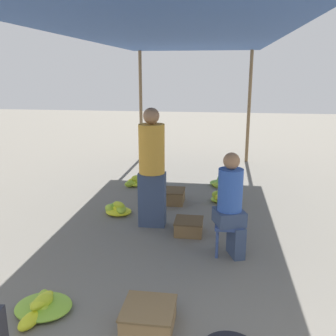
{
  "coord_description": "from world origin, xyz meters",
  "views": [
    {
      "loc": [
        0.7,
        -1.07,
        2.24
      ],
      "look_at": [
        0.0,
        3.81,
        0.95
      ],
      "focal_mm": 40.0,
      "sensor_mm": 36.0,
      "label": 1
    }
  ],
  "objects_px": {
    "banana_pile_left_0": "(42,307)",
    "crate_near": "(172,196)",
    "crate_far": "(149,317)",
    "stool": "(229,230)",
    "banana_pile_left_2": "(137,182)",
    "crate_mid": "(189,227)",
    "banana_pile_right_1": "(223,197)",
    "vendor_seated": "(231,203)",
    "banana_pile_left_1": "(117,209)",
    "banana_pile_right_0": "(221,183)",
    "shopper_walking_mid": "(152,166)"
  },
  "relations": [
    {
      "from": "banana_pile_right_1",
      "to": "crate_near",
      "type": "distance_m",
      "value": 0.89
    },
    {
      "from": "vendor_seated",
      "to": "crate_mid",
      "type": "bearing_deg",
      "value": 135.99
    },
    {
      "from": "banana_pile_left_2",
      "to": "banana_pile_left_0",
      "type": "bearing_deg",
      "value": -89.88
    },
    {
      "from": "banana_pile_left_2",
      "to": "crate_mid",
      "type": "bearing_deg",
      "value": -59.93
    },
    {
      "from": "crate_mid",
      "to": "banana_pile_left_2",
      "type": "bearing_deg",
      "value": 120.07
    },
    {
      "from": "banana_pile_left_0",
      "to": "banana_pile_left_2",
      "type": "xyz_separation_m",
      "value": [
        -0.01,
        4.13,
        0.02
      ]
    },
    {
      "from": "vendor_seated",
      "to": "banana_pile_right_1",
      "type": "height_order",
      "value": "vendor_seated"
    },
    {
      "from": "crate_far",
      "to": "stool",
      "type": "bearing_deg",
      "value": 64.66
    },
    {
      "from": "vendor_seated",
      "to": "banana_pile_left_2",
      "type": "distance_m",
      "value": 3.27
    },
    {
      "from": "banana_pile_left_0",
      "to": "shopper_walking_mid",
      "type": "distance_m",
      "value": 2.46
    },
    {
      "from": "banana_pile_right_1",
      "to": "crate_far",
      "type": "xyz_separation_m",
      "value": [
        -0.65,
        -3.44,
        0.01
      ]
    },
    {
      "from": "banana_pile_left_0",
      "to": "banana_pile_left_2",
      "type": "height_order",
      "value": "banana_pile_left_2"
    },
    {
      "from": "crate_mid",
      "to": "crate_far",
      "type": "bearing_deg",
      "value": -94.98
    },
    {
      "from": "vendor_seated",
      "to": "banana_pile_left_0",
      "type": "xyz_separation_m",
      "value": [
        -1.78,
        -1.45,
        -0.61
      ]
    },
    {
      "from": "crate_far",
      "to": "banana_pile_right_0",
      "type": "bearing_deg",
      "value": 81.91
    },
    {
      "from": "banana_pile_left_2",
      "to": "crate_mid",
      "type": "height_order",
      "value": "banana_pile_left_2"
    },
    {
      "from": "banana_pile_right_1",
      "to": "crate_mid",
      "type": "relative_size",
      "value": 1.08
    },
    {
      "from": "banana_pile_right_1",
      "to": "crate_near",
      "type": "relative_size",
      "value": 0.99
    },
    {
      "from": "banana_pile_left_1",
      "to": "banana_pile_right_0",
      "type": "bearing_deg",
      "value": 47.0
    },
    {
      "from": "banana_pile_left_2",
      "to": "stool",
      "type": "bearing_deg",
      "value": -56.34
    },
    {
      "from": "banana_pile_right_1",
      "to": "crate_mid",
      "type": "height_order",
      "value": "banana_pile_right_1"
    },
    {
      "from": "banana_pile_left_0",
      "to": "banana_pile_right_1",
      "type": "xyz_separation_m",
      "value": [
        1.7,
        3.38,
        0.03
      ]
    },
    {
      "from": "vendor_seated",
      "to": "banana_pile_left_0",
      "type": "height_order",
      "value": "vendor_seated"
    },
    {
      "from": "banana_pile_right_0",
      "to": "shopper_walking_mid",
      "type": "bearing_deg",
      "value": -115.34
    },
    {
      "from": "banana_pile_left_1",
      "to": "vendor_seated",
      "type": "bearing_deg",
      "value": -32.25
    },
    {
      "from": "stool",
      "to": "banana_pile_left_0",
      "type": "xyz_separation_m",
      "value": [
        -1.77,
        -1.46,
        -0.26
      ]
    },
    {
      "from": "crate_mid",
      "to": "crate_far",
      "type": "relative_size",
      "value": 0.85
    },
    {
      "from": "banana_pile_right_0",
      "to": "crate_mid",
      "type": "distance_m",
      "value": 2.39
    },
    {
      "from": "banana_pile_right_1",
      "to": "stool",
      "type": "bearing_deg",
      "value": -87.96
    },
    {
      "from": "banana_pile_left_1",
      "to": "banana_pile_left_0",
      "type": "bearing_deg",
      "value": -90.44
    },
    {
      "from": "banana_pile_right_1",
      "to": "crate_near",
      "type": "bearing_deg",
      "value": -170.12
    },
    {
      "from": "banana_pile_left_0",
      "to": "banana_pile_right_1",
      "type": "height_order",
      "value": "banana_pile_right_1"
    },
    {
      "from": "banana_pile_left_1",
      "to": "banana_pile_right_1",
      "type": "xyz_separation_m",
      "value": [
        1.68,
        0.81,
        0.01
      ]
    },
    {
      "from": "banana_pile_right_0",
      "to": "shopper_walking_mid",
      "type": "relative_size",
      "value": 0.33
    },
    {
      "from": "banana_pile_right_0",
      "to": "shopper_walking_mid",
      "type": "height_order",
      "value": "shopper_walking_mid"
    },
    {
      "from": "banana_pile_right_0",
      "to": "crate_near",
      "type": "bearing_deg",
      "value": -127.39
    },
    {
      "from": "vendor_seated",
      "to": "crate_near",
      "type": "distance_m",
      "value": 2.09
    },
    {
      "from": "banana_pile_right_0",
      "to": "banana_pile_left_0",
      "type": "bearing_deg",
      "value": -111.07
    },
    {
      "from": "banana_pile_left_1",
      "to": "crate_mid",
      "type": "height_order",
      "value": "banana_pile_left_1"
    },
    {
      "from": "stool",
      "to": "crate_far",
      "type": "bearing_deg",
      "value": -115.34
    },
    {
      "from": "vendor_seated",
      "to": "banana_pile_right_1",
      "type": "distance_m",
      "value": 2.01
    },
    {
      "from": "banana_pile_right_0",
      "to": "banana_pile_left_2",
      "type": "bearing_deg",
      "value": -172.71
    },
    {
      "from": "vendor_seated",
      "to": "banana_pile_left_2",
      "type": "height_order",
      "value": "vendor_seated"
    },
    {
      "from": "banana_pile_left_0",
      "to": "crate_mid",
      "type": "bearing_deg",
      "value": 58.41
    },
    {
      "from": "stool",
      "to": "banana_pile_right_1",
      "type": "relative_size",
      "value": 0.94
    },
    {
      "from": "vendor_seated",
      "to": "banana_pile_right_1",
      "type": "relative_size",
      "value": 3.04
    },
    {
      "from": "banana_pile_left_1",
      "to": "banana_pile_left_2",
      "type": "distance_m",
      "value": 1.56
    },
    {
      "from": "banana_pile_left_1",
      "to": "crate_near",
      "type": "xyz_separation_m",
      "value": [
        0.8,
        0.66,
        0.04
      ]
    },
    {
      "from": "shopper_walking_mid",
      "to": "banana_pile_right_0",
      "type": "bearing_deg",
      "value": 64.66
    },
    {
      "from": "banana_pile_left_0",
      "to": "crate_near",
      "type": "height_order",
      "value": "crate_near"
    }
  ]
}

